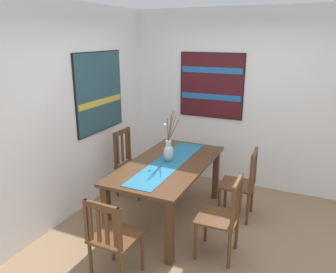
% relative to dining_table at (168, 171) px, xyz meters
% --- Properties ---
extents(ground_plane, '(6.40, 6.40, 0.03)m').
position_rel_dining_table_xyz_m(ground_plane, '(-0.34, -0.60, -0.68)').
color(ground_plane, '#8E7051').
extents(wall_back, '(6.40, 0.12, 2.70)m').
position_rel_dining_table_xyz_m(wall_back, '(-0.34, 1.26, 0.69)').
color(wall_back, white).
rests_on(wall_back, ground_plane).
extents(wall_side, '(0.12, 6.40, 2.70)m').
position_rel_dining_table_xyz_m(wall_side, '(1.52, -0.60, 0.69)').
color(wall_side, white).
rests_on(wall_side, ground_plane).
extents(dining_table, '(1.78, 0.93, 0.78)m').
position_rel_dining_table_xyz_m(dining_table, '(0.00, 0.00, 0.00)').
color(dining_table, '#51331E').
rests_on(dining_table, ground_plane).
extents(table_runner, '(1.64, 0.36, 0.01)m').
position_rel_dining_table_xyz_m(table_runner, '(0.00, 0.00, 0.12)').
color(table_runner, '#236B93').
rests_on(table_runner, dining_table).
extents(centerpiece_vase, '(0.30, 0.22, 0.69)m').
position_rel_dining_table_xyz_m(centerpiece_vase, '(0.06, 0.02, 0.25)').
color(centerpiece_vase, silver).
rests_on(centerpiece_vase, dining_table).
extents(chair_0, '(0.43, 0.43, 0.89)m').
position_rel_dining_table_xyz_m(chair_0, '(-1.25, 0.01, -0.19)').
color(chair_0, brown).
rests_on(chair_0, ground_plane).
extents(chair_1, '(0.43, 0.43, 0.91)m').
position_rel_dining_table_xyz_m(chair_1, '(-0.45, -0.84, -0.18)').
color(chair_1, brown).
rests_on(chair_1, ground_plane).
extents(chair_2, '(0.44, 0.44, 0.93)m').
position_rel_dining_table_xyz_m(chair_2, '(0.45, -0.84, -0.18)').
color(chair_2, brown).
rests_on(chair_2, ground_plane).
extents(chair_3, '(0.44, 0.44, 0.98)m').
position_rel_dining_table_xyz_m(chair_3, '(0.43, 0.82, -0.17)').
color(chair_3, brown).
rests_on(chair_3, ground_plane).
extents(painting_on_back_wall, '(1.05, 0.05, 1.11)m').
position_rel_dining_table_xyz_m(painting_on_back_wall, '(0.29, 1.20, 0.87)').
color(painting_on_back_wall, black).
extents(painting_on_side_wall, '(0.05, 1.02, 1.01)m').
position_rel_dining_table_xyz_m(painting_on_side_wall, '(1.46, -0.07, 0.89)').
color(painting_on_side_wall, black).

